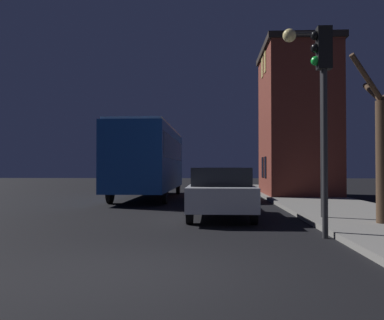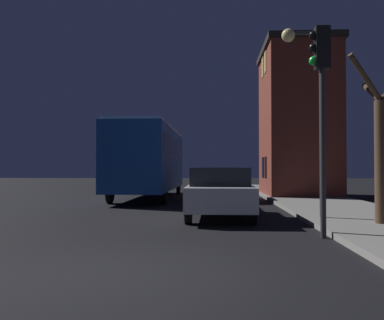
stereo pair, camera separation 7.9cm
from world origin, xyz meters
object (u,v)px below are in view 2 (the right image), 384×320
(bare_tree, at_px, (382,144))
(streetlamp, at_px, (310,90))
(traffic_light, at_px, (321,86))
(car_near_lane, at_px, (220,192))
(car_mid_lane, at_px, (222,184))
(bus, at_px, (150,156))

(bare_tree, bearing_deg, streetlamp, 140.51)
(traffic_light, distance_m, car_near_lane, 4.76)
(traffic_light, xyz_separation_m, car_mid_lane, (-1.89, 10.68, -2.42))
(streetlamp, bearing_deg, bus, 122.48)
(streetlamp, xyz_separation_m, bus, (-5.84, 9.18, -1.55))
(car_near_lane, relative_size, car_mid_lane, 1.05)
(streetlamp, distance_m, bus, 10.99)
(bare_tree, relative_size, car_near_lane, 0.92)
(bus, relative_size, car_mid_lane, 2.47)
(streetlamp, xyz_separation_m, car_mid_lane, (-2.27, 7.93, -2.84))
(car_mid_lane, bearing_deg, bare_tree, -67.74)
(streetlamp, relative_size, bus, 0.50)
(bus, bearing_deg, car_mid_lane, -19.32)
(streetlamp, relative_size, car_near_lane, 1.18)
(streetlamp, xyz_separation_m, bare_tree, (1.47, -1.21, -1.55))
(traffic_light, bearing_deg, streetlamp, 82.02)
(streetlamp, relative_size, bare_tree, 1.28)
(bus, distance_m, car_mid_lane, 4.00)
(car_near_lane, xyz_separation_m, car_mid_lane, (0.21, 7.15, -0.01))
(streetlamp, distance_m, traffic_light, 2.81)
(streetlamp, height_order, bus, streetlamp)
(traffic_light, bearing_deg, bus, 114.58)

